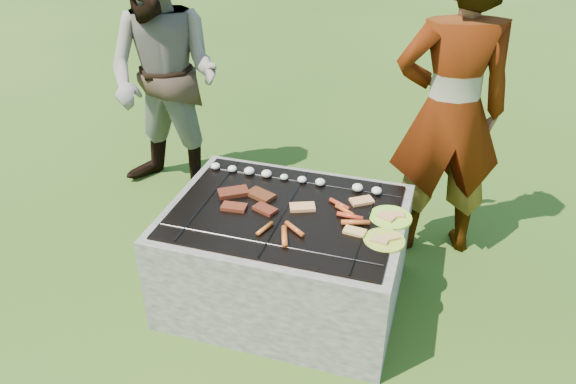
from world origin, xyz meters
name	(u,v)px	position (x,y,z in m)	size (l,w,h in m)	color
lawn	(286,295)	(0.00, 0.00, 0.00)	(60.00, 60.00, 0.00)	#1F4110
fire_pit	(285,258)	(0.00, 0.00, 0.28)	(1.30, 1.00, 0.62)	#9B9489
mushrooms	(291,178)	(-0.06, 0.32, 0.63)	(1.06, 0.06, 0.04)	beige
pork_slabs	(247,198)	(-0.24, 0.04, 0.62)	(0.40, 0.28, 0.02)	maroon
sausages	(320,222)	(0.21, -0.07, 0.63)	(0.55, 0.51, 0.03)	#D94923
bread_on_grate	(334,210)	(0.26, 0.06, 0.62)	(0.46, 0.41, 0.02)	tan
plate_far	(390,217)	(0.56, 0.10, 0.61)	(0.28, 0.28, 0.03)	#D8F73B
plate_near	(384,240)	(0.56, -0.11, 0.61)	(0.26, 0.26, 0.03)	yellow
cook	(450,113)	(0.78, 0.79, 0.96)	(0.70, 0.46, 1.92)	gray
bystander	(165,78)	(-1.20, 0.95, 0.91)	(0.89, 0.69, 1.82)	#A79E8B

